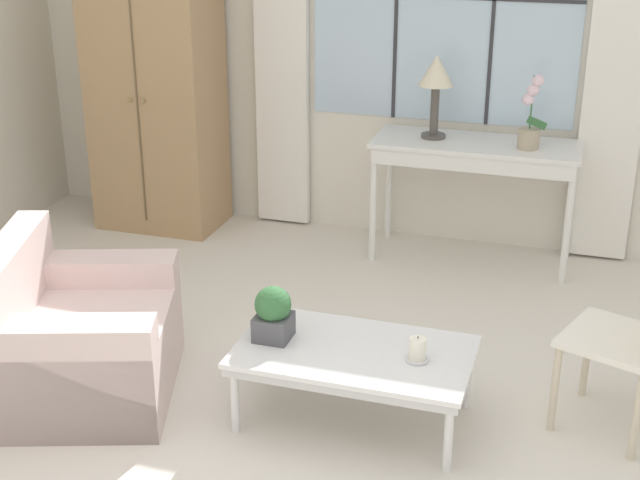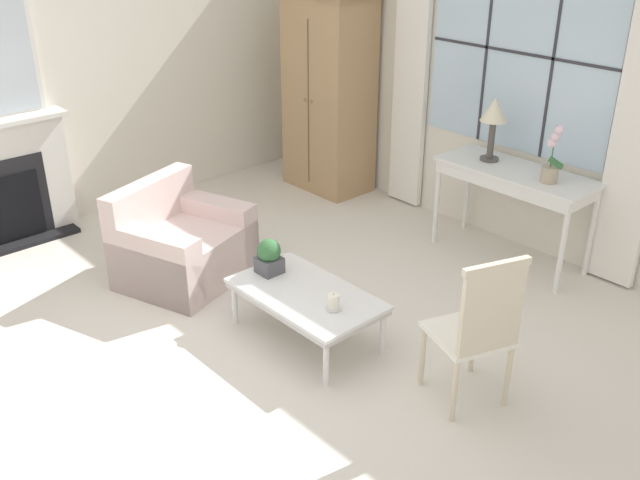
# 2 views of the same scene
# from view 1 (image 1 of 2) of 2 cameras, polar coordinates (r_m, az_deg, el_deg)

# --- Properties ---
(wall_back_windowed) EXTENTS (7.20, 0.14, 2.80)m
(wall_back_windowed) POSITION_cam_1_polar(r_m,az_deg,el_deg) (6.11, 7.92, 12.62)
(wall_back_windowed) COLOR silver
(wall_back_windowed) RESTS_ON ground_plane
(armoire) EXTENTS (0.94, 0.62, 2.04)m
(armoire) POSITION_cam_1_polar(r_m,az_deg,el_deg) (6.49, -10.46, 9.62)
(armoire) COLOR tan
(armoire) RESTS_ON ground_plane
(console_table) EXTENTS (1.33, 0.52, 0.81)m
(console_table) POSITION_cam_1_polar(r_m,az_deg,el_deg) (5.89, 9.94, 5.38)
(console_table) COLOR white
(console_table) RESTS_ON ground_plane
(table_lamp) EXTENTS (0.23, 0.23, 0.54)m
(table_lamp) POSITION_cam_1_polar(r_m,az_deg,el_deg) (5.83, 7.45, 10.30)
(table_lamp) COLOR #4C4742
(table_lamp) RESTS_ON console_table
(potted_orchid) EXTENTS (0.17, 0.14, 0.47)m
(potted_orchid) POSITION_cam_1_polar(r_m,az_deg,el_deg) (5.74, 13.31, 7.38)
(potted_orchid) COLOR tan
(potted_orchid) RESTS_ON console_table
(armchair_upholstered) EXTENTS (1.07, 1.15, 0.80)m
(armchair_upholstered) POSITION_cam_1_polar(r_m,az_deg,el_deg) (4.55, -15.10, -6.33)
(armchair_upholstered) COLOR beige
(armchair_upholstered) RESTS_ON ground_plane
(coffee_table) EXTENTS (1.09, 0.63, 0.38)m
(coffee_table) POSITION_cam_1_polar(r_m,az_deg,el_deg) (4.15, 2.20, -7.50)
(coffee_table) COLOR silver
(coffee_table) RESTS_ON ground_plane
(potted_plant_small) EXTENTS (0.17, 0.17, 0.26)m
(potted_plant_small) POSITION_cam_1_polar(r_m,az_deg,el_deg) (4.17, -3.02, -4.69)
(potted_plant_small) COLOR #4C4C51
(potted_plant_small) RESTS_ON coffee_table
(pillar_candle) EXTENTS (0.11, 0.11, 0.12)m
(pillar_candle) POSITION_cam_1_polar(r_m,az_deg,el_deg) (4.04, 6.25, -7.05)
(pillar_candle) COLOR silver
(pillar_candle) RESTS_ON coffee_table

